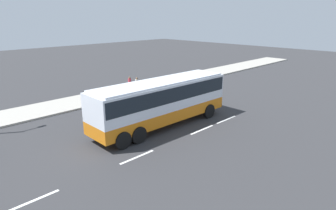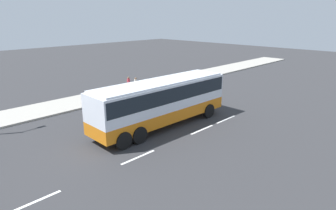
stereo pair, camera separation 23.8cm
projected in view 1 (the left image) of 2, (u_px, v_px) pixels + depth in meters
The scene contains 6 objects.
ground_plane at pixel (147, 129), 20.54m from camera, with size 120.00×120.00×0.00m, color #333335.
sidewalk_curb at pixel (80, 102), 26.94m from camera, with size 80.00×4.00×0.15m, color #A8A399.
lane_centreline at pixel (129, 160), 16.14m from camera, with size 22.84×0.16×0.01m.
coach_bus at pixel (162, 98), 20.60m from camera, with size 11.00×2.94×3.34m.
pedestrian_near_curb at pixel (130, 83), 29.92m from camera, with size 0.32×0.32×1.57m.
pedestrian_at_crossing at pixel (137, 84), 29.32m from camera, with size 0.32×0.32×1.62m.
Camera 1 is at (-12.50, -14.56, 7.66)m, focal length 31.23 mm.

